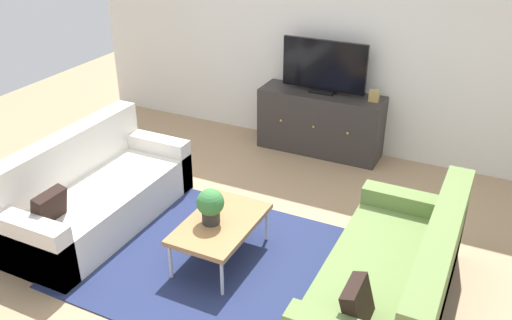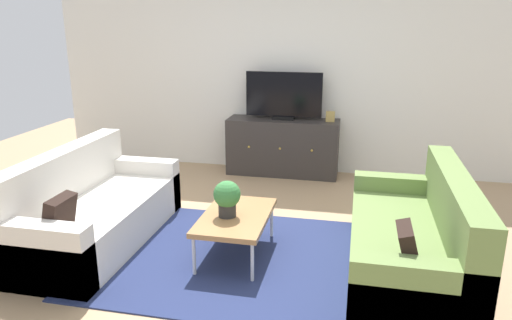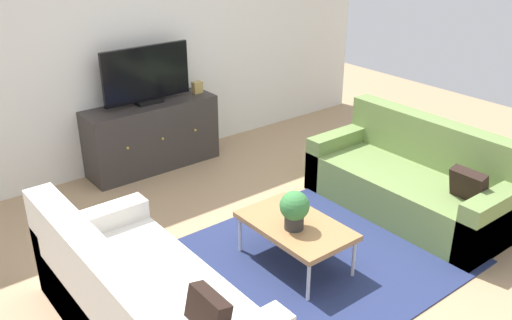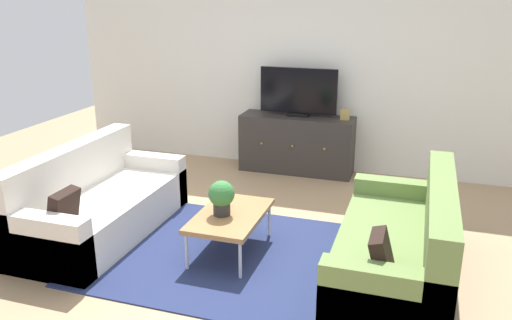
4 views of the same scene
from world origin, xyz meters
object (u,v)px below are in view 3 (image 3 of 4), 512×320
(couch_right_side, at_px, (415,182))
(mantel_clock, at_px, (197,87))
(coffee_table, at_px, (295,227))
(tv_console, at_px, (152,136))
(couch_left_side, at_px, (137,307))
(flat_screen_tv, at_px, (146,75))
(potted_plant, at_px, (294,209))

(couch_right_side, xyz_separation_m, mantel_clock, (-0.87, 2.37, 0.52))
(coffee_table, distance_m, tv_console, 2.36)
(tv_console, bearing_deg, couch_left_side, -120.75)
(flat_screen_tv, distance_m, mantel_clock, 0.65)
(mantel_clock, bearing_deg, potted_plant, -106.01)
(couch_left_side, bearing_deg, potted_plant, -1.19)
(couch_left_side, relative_size, couch_right_side, 1.00)
(coffee_table, bearing_deg, mantel_clock, 75.05)
(coffee_table, relative_size, mantel_clock, 6.94)
(couch_left_side, relative_size, coffee_table, 2.10)
(potted_plant, xyz_separation_m, tv_console, (0.09, 2.40, -0.18))
(couch_left_side, distance_m, potted_plant, 1.36)
(flat_screen_tv, xyz_separation_m, mantel_clock, (0.60, -0.02, -0.24))
(mantel_clock, bearing_deg, flat_screen_tv, 178.10)
(couch_right_side, xyz_separation_m, tv_console, (-1.47, 2.37, 0.09))
(couch_right_side, distance_m, potted_plant, 1.58)
(couch_left_side, bearing_deg, couch_right_side, 0.00)
(couch_right_side, distance_m, mantel_clock, 2.58)
(tv_console, bearing_deg, coffee_table, -90.62)
(coffee_table, height_order, tv_console, tv_console)
(couch_right_side, relative_size, flat_screen_tv, 1.93)
(couch_left_side, xyz_separation_m, mantel_clock, (2.02, 2.37, 0.52))
(mantel_clock, bearing_deg, couch_right_side, -69.96)
(couch_right_side, height_order, mantel_clock, mantel_clock)
(couch_left_side, xyz_separation_m, flat_screen_tv, (1.41, 2.39, 0.76))
(potted_plant, distance_m, flat_screen_tv, 2.47)
(coffee_table, bearing_deg, tv_console, 89.38)
(potted_plant, bearing_deg, flat_screen_tv, 87.97)
(tv_console, bearing_deg, mantel_clock, 0.00)
(coffee_table, bearing_deg, flat_screen_tv, 89.38)
(potted_plant, bearing_deg, mantel_clock, 73.99)
(coffee_table, distance_m, potted_plant, 0.22)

